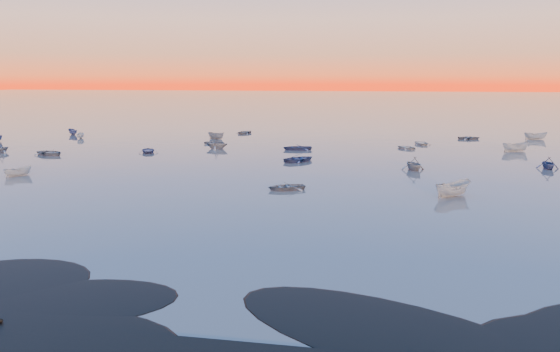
% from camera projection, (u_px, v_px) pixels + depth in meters
% --- Properties ---
extents(ground, '(600.00, 600.00, 0.00)m').
position_uv_depth(ground, '(325.00, 126.00, 124.32)').
color(ground, '#6C625A').
rests_on(ground, ground).
extents(mud_lobes, '(140.00, 6.00, 0.07)m').
position_uv_depth(mud_lobes, '(117.00, 311.00, 26.61)').
color(mud_lobes, black).
rests_on(mud_lobes, ground).
extents(moored_fleet, '(124.00, 58.00, 1.20)m').
position_uv_depth(moored_fleet, '(292.00, 155.00, 78.86)').
color(moored_fleet, beige).
rests_on(moored_fleet, ground).
extents(boat_near_center, '(4.06, 4.46, 1.48)m').
position_uv_depth(boat_near_center, '(452.00, 196.00, 52.12)').
color(boat_near_center, beige).
rests_on(boat_near_center, ground).
extents(boat_near_right, '(3.97, 2.99, 1.27)m').
position_uv_depth(boat_near_right, '(414.00, 170.00, 66.68)').
color(boat_near_right, slate).
rests_on(boat_near_right, ground).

